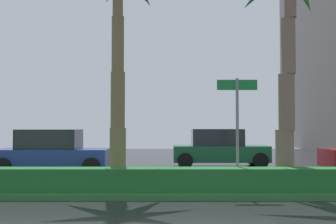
# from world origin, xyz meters

# --- Properties ---
(ground_plane) EXTENTS (90.00, 42.00, 0.10)m
(ground_plane) POSITION_xyz_m (0.00, 9.00, -0.05)
(ground_plane) COLOR black
(median_strip) EXTENTS (85.50, 4.00, 0.15)m
(median_strip) POSITION_xyz_m (0.00, 8.00, 0.07)
(median_strip) COLOR #2D6B33
(median_strip) RESTS_ON ground_plane
(median_hedge) EXTENTS (76.50, 0.70, 0.60)m
(median_hedge) POSITION_xyz_m (0.00, 6.60, 0.45)
(median_hedge) COLOR #1E6028
(median_hedge) RESTS_ON median_strip
(street_name_sign) EXTENTS (1.10, 0.08, 3.00)m
(street_name_sign) POSITION_xyz_m (0.90, 7.04, 2.08)
(street_name_sign) COLOR slate
(street_name_sign) RESTS_ON median_strip
(car_in_traffic_leading) EXTENTS (4.30, 2.02, 1.72)m
(car_in_traffic_leading) POSITION_xyz_m (-5.53, 11.98, 0.83)
(car_in_traffic_leading) COLOR navy
(car_in_traffic_leading) RESTS_ON ground_plane
(car_in_traffic_second) EXTENTS (4.30, 2.02, 1.72)m
(car_in_traffic_second) POSITION_xyz_m (1.36, 14.78, 0.83)
(car_in_traffic_second) COLOR #195133
(car_in_traffic_second) RESTS_ON ground_plane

